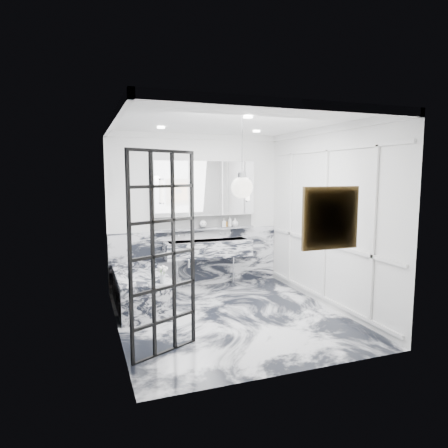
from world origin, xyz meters
name	(u,v)px	position (x,y,z in m)	size (l,w,h in m)	color
floor	(230,316)	(0.00, 0.00, 0.00)	(3.60, 3.60, 0.00)	silver
ceiling	(231,121)	(0.00, 0.00, 2.80)	(3.60, 3.60, 0.00)	white
wall_back	(196,211)	(0.00, 1.80, 1.40)	(3.60, 3.60, 0.00)	white
wall_front	(294,242)	(0.00, -1.80, 1.40)	(3.60, 3.60, 0.00)	white
wall_left	(115,227)	(-1.60, 0.00, 1.40)	(3.60, 3.60, 0.00)	white
wall_right	(326,218)	(1.60, 0.00, 1.40)	(3.60, 3.60, 0.00)	white
marble_clad_back	(197,258)	(0.00, 1.78, 0.53)	(3.18, 0.05, 1.05)	silver
marble_clad_left	(116,231)	(-1.59, 0.00, 1.34)	(0.02, 3.56, 2.68)	silver
panel_molding	(325,224)	(1.58, 0.00, 1.30)	(0.03, 3.40, 2.30)	white
soap_bottle_a	(230,222)	(0.63, 1.71, 1.19)	(0.07, 0.08, 0.19)	#8C5919
soap_bottle_b	(224,223)	(0.51, 1.71, 1.17)	(0.07, 0.07, 0.16)	#4C4C51
soap_bottle_c	(235,222)	(0.74, 1.71, 1.17)	(0.13, 0.13, 0.16)	silver
face_pot	(203,224)	(0.10, 1.71, 1.17)	(0.13, 0.13, 0.13)	white
amber_bottle	(226,224)	(0.57, 1.71, 1.14)	(0.04, 0.04, 0.10)	#8C5919
flower_vase	(163,278)	(-0.95, 0.18, 0.61)	(0.07, 0.07, 0.12)	silver
crittall_door	(163,255)	(-1.14, -0.86, 1.16)	(0.88, 0.04, 2.33)	black
artwork	(330,218)	(0.45, -1.76, 1.62)	(0.56, 0.05, 0.56)	orange
pendant_light	(242,188)	(-0.27, -1.07, 1.92)	(0.25, 0.25, 0.25)	white
trough_sink	(208,248)	(0.15, 1.55, 0.73)	(1.60, 0.45, 0.30)	silver
ledge	(205,229)	(0.15, 1.72, 1.07)	(1.90, 0.14, 0.04)	silver
subway_tile	(204,221)	(0.15, 1.78, 1.21)	(1.90, 0.03, 0.23)	white
mirror_cabinet	(205,188)	(0.15, 1.73, 1.82)	(1.90, 0.16, 1.00)	white
sconce_left	(161,191)	(-0.67, 1.63, 1.78)	(0.07, 0.07, 0.40)	white
sconce_right	(248,190)	(0.97, 1.63, 1.78)	(0.07, 0.07, 0.40)	white
bathtub	(140,289)	(-1.18, 0.90, 0.28)	(0.75, 1.65, 0.55)	silver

